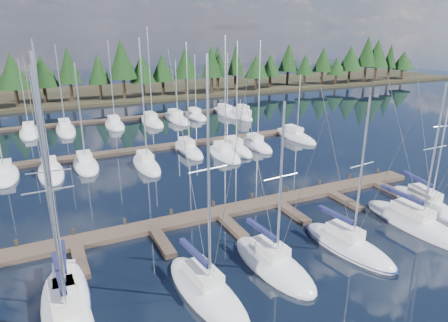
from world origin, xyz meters
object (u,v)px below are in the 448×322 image
motor_yacht_right (242,115)px  front_sailboat_2 (206,291)px  front_sailboat_0 (67,318)px  front_sailboat_1 (68,297)px  front_sailboat_5 (416,224)px  front_sailboat_3 (273,264)px  front_sailboat_4 (348,246)px  main_dock (221,216)px  front_sailboat_6 (426,205)px

motor_yacht_right → front_sailboat_2: bearing=-120.5°
front_sailboat_2 → front_sailboat_0: bearing=172.2°
front_sailboat_1 → front_sailboat_5: (27.09, -2.40, -0.03)m
front_sailboat_3 → front_sailboat_1: bearing=170.1°
front_sailboat_3 → front_sailboat_5: front_sailboat_5 is taller
front_sailboat_0 → front_sailboat_5: front_sailboat_0 is taller
front_sailboat_0 → motor_yacht_right: front_sailboat_0 is taller
front_sailboat_4 → front_sailboat_5: bearing=2.1°
front_sailboat_0 → motor_yacht_right: (34.27, 43.47, 0.15)m
front_sailboat_0 → front_sailboat_5: bearing=-0.8°
front_sailboat_3 → front_sailboat_0: bearing=178.7°
main_dock → front_sailboat_2: front_sailboat_2 is taller
front_sailboat_1 → front_sailboat_2: 8.41m
main_dock → front_sailboat_1: 14.51m
front_sailboat_1 → front_sailboat_6: 31.07m
front_sailboat_1 → front_sailboat_3: 13.36m
front_sailboat_2 → front_sailboat_3: size_ratio=1.23×
front_sailboat_1 → motor_yacht_right: (34.07, 41.47, 0.14)m
front_sailboat_1 → front_sailboat_5: bearing=-5.1°
front_sailboat_0 → motor_yacht_right: 55.35m
front_sailboat_2 → front_sailboat_4: size_ratio=1.24×
front_sailboat_3 → motor_yacht_right: (20.91, 43.76, 0.16)m
front_sailboat_5 → motor_yacht_right: (6.98, 43.87, 0.16)m
motor_yacht_right → front_sailboat_0: bearing=-128.2°
main_dock → front_sailboat_6: (17.91, -6.35, 0.09)m
front_sailboat_2 → front_sailboat_3: 5.40m
front_sailboat_4 → front_sailboat_5: size_ratio=0.97×
front_sailboat_6 → front_sailboat_2: bearing=-173.0°
main_dock → front_sailboat_0: bearing=-148.8°
front_sailboat_0 → main_dock: bearing=31.2°
front_sailboat_4 → motor_yacht_right: size_ratio=1.56×
front_sailboat_0 → front_sailboat_5: 27.29m
front_sailboat_0 → front_sailboat_4: front_sailboat_0 is taller
front_sailboat_4 → front_sailboat_1: bearing=172.2°
motor_yacht_right → front_sailboat_5: bearing=-99.0°
front_sailboat_3 → front_sailboat_2: bearing=-171.4°
front_sailboat_6 → front_sailboat_4: bearing=-168.2°
front_sailboat_0 → front_sailboat_1: front_sailboat_1 is taller
front_sailboat_3 → front_sailboat_6: bearing=6.5°
front_sailboat_5 → front_sailboat_4: bearing=-177.9°
front_sailboat_0 → front_sailboat_1: size_ratio=0.97×
front_sailboat_0 → front_sailboat_4: bearing=-2.0°
front_sailboat_1 → front_sailboat_4: front_sailboat_1 is taller
front_sailboat_6 → front_sailboat_1: bearing=179.5°
main_dock → front_sailboat_5: size_ratio=3.45×
front_sailboat_3 → front_sailboat_6: front_sailboat_6 is taller
front_sailboat_4 → main_dock: bearing=126.0°
front_sailboat_3 → front_sailboat_4: 6.39m
main_dock → front_sailboat_4: 10.84m
front_sailboat_3 → motor_yacht_right: 48.50m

